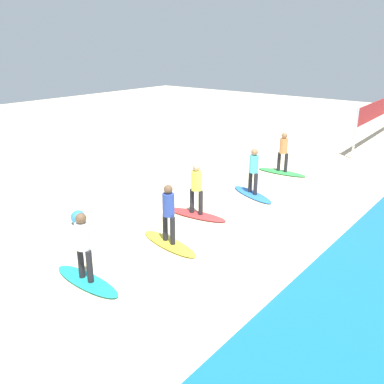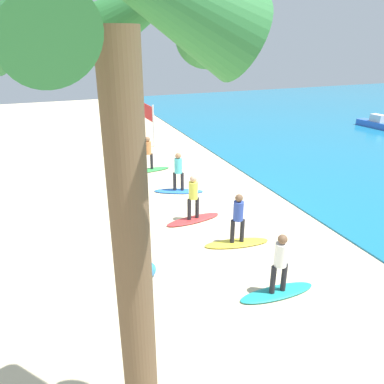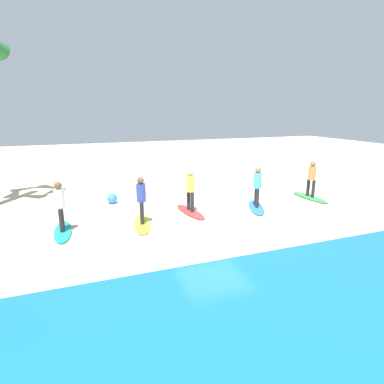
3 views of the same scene
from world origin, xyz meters
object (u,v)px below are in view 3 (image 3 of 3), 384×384
at_px(surfer_green, 312,176).
at_px(surfer_yellow, 141,197).
at_px(surfer_red, 190,187).
at_px(surfboard_teal, 63,231).
at_px(surfboard_green, 310,197).
at_px(surfer_blue, 257,184).
at_px(surfboard_yellow, 142,224).
at_px(beach_ball, 112,198).
at_px(surfer_teal, 60,203).
at_px(surfboard_blue, 256,207).
at_px(surfboard_red, 190,212).

xyz_separation_m(surfer_green, surfer_yellow, (7.95, 0.73, 0.00)).
distance_m(surfer_red, surfboard_teal, 4.82).
xyz_separation_m(surfboard_green, surfer_red, (5.88, 0.04, 0.99)).
bearing_deg(surfer_red, surfer_blue, 171.52).
bearing_deg(surfboard_green, surfer_blue, -85.07).
bearing_deg(surfboard_yellow, surfboard_green, 105.17).
bearing_deg(beach_ball, surfer_teal, 55.86).
distance_m(surfer_yellow, surfboard_teal, 2.81).
height_order(surfboard_green, surfboard_yellow, same).
xyz_separation_m(surfboard_green, surfer_yellow, (7.95, 0.73, 0.99)).
bearing_deg(surfboard_teal, surfer_blue, 91.75).
relative_size(surfer_red, surfer_yellow, 1.00).
relative_size(surfboard_blue, surfer_yellow, 1.28).
relative_size(surfboard_red, surfer_teal, 1.28).
xyz_separation_m(surfer_red, beach_ball, (2.74, -2.41, -0.82)).
bearing_deg(surfer_green, surfboard_blue, 8.25).
xyz_separation_m(surfboard_blue, surfer_teal, (7.44, 0.07, 0.99)).
bearing_deg(surfboard_teal, surfer_teal, -178.76).
xyz_separation_m(surfer_green, surfboard_yellow, (7.95, 0.73, -0.99)).
xyz_separation_m(surfboard_blue, beach_ball, (5.49, -2.82, 0.17)).
height_order(surfer_red, surfer_teal, same).
distance_m(surfboard_blue, surfboard_teal, 7.44).
xyz_separation_m(surfboard_red, surfer_red, (0.00, 0.00, 0.99)).
xyz_separation_m(surfer_red, surfer_teal, (4.69, 0.48, 0.00)).
relative_size(surfboard_green, beach_ball, 4.81).
xyz_separation_m(surfer_blue, surfer_red, (2.75, -0.41, 0.00)).
relative_size(surfer_blue, surfboard_red, 0.78).
height_order(surfer_blue, surfboard_red, surfer_blue).
xyz_separation_m(surfer_blue, surfer_teal, (7.44, 0.07, 0.00)).
bearing_deg(surfer_green, surfboard_teal, 2.82).
relative_size(surfer_green, surfboard_red, 0.78).
distance_m(surfer_green, surfboard_yellow, 8.04).
distance_m(surfboard_green, surfer_red, 5.97).
xyz_separation_m(surfer_green, surfer_blue, (3.13, 0.45, 0.00)).
bearing_deg(surfer_yellow, surfer_blue, -176.76).
bearing_deg(surfboard_yellow, surfer_red, 118.24).
distance_m(surfer_green, surfer_teal, 10.59).
bearing_deg(surfer_red, surfer_teal, 5.79).
bearing_deg(surfer_blue, surfboard_yellow, 3.24).
xyz_separation_m(surfer_yellow, beach_ball, (0.67, -3.09, -0.82)).
distance_m(surfer_red, surfboard_yellow, 2.39).
height_order(surfboard_blue, beach_ball, beach_ball).
xyz_separation_m(surfer_green, beach_ball, (8.62, -2.36, -0.82)).
relative_size(surfboard_red, beach_ball, 4.81).
distance_m(surfboard_blue, surfboard_red, 2.78).
bearing_deg(surfboard_green, surfer_red, -92.90).
bearing_deg(surfboard_blue, surfboard_green, 121.20).
bearing_deg(beach_ball, surfboard_blue, 152.82).
relative_size(surfer_green, surfboard_blue, 0.78).
relative_size(surfer_green, surfboard_teal, 0.78).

